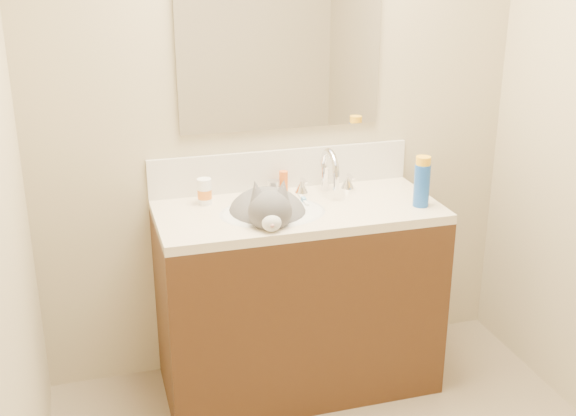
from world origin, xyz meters
TOP-DOWN VIEW (x-y plane):
  - room_shell at (0.00, 0.00)m, footprint 2.24×2.54m
  - vanity_cabinet at (0.00, 0.97)m, footprint 1.20×0.55m
  - counter_slab at (0.00, 0.97)m, footprint 1.20×0.55m
  - basin at (-0.12, 0.94)m, footprint 0.45×0.36m
  - faucet at (0.18, 1.11)m, footprint 0.28×0.20m
  - cat at (-0.14, 0.94)m, footprint 0.40×0.49m
  - backsplash at (0.00, 1.24)m, footprint 1.20×0.02m
  - mirror at (0.00, 1.24)m, footprint 0.90×0.02m
  - pill_bottle at (-0.37, 1.13)m, footprint 0.08×0.08m
  - pill_label at (-0.37, 1.13)m, footprint 0.08×0.08m
  - silver_jar at (-0.06, 1.16)m, footprint 0.06×0.06m
  - amber_bottle at (-0.01, 1.18)m, footprint 0.05×0.05m
  - toothbrush at (0.04, 1.04)m, footprint 0.02×0.13m
  - toothbrush_head at (0.04, 1.04)m, footprint 0.02×0.03m
  - spray_can at (0.50, 0.84)m, footprint 0.09×0.09m
  - spray_cap at (0.50, 0.84)m, footprint 0.08×0.08m

SIDE VIEW (x-z plane):
  - vanity_cabinet at x=0.00m, z-range 0.00..0.82m
  - basin at x=-0.12m, z-range 0.72..0.86m
  - counter_slab at x=0.00m, z-range 0.82..0.86m
  - cat at x=-0.14m, z-range 0.67..1.02m
  - toothbrush at x=0.04m, z-range 0.86..0.87m
  - toothbrush_head at x=0.04m, z-range 0.86..0.88m
  - silver_jar at x=-0.06m, z-range 0.86..0.92m
  - pill_label at x=-0.37m, z-range 0.89..0.93m
  - amber_bottle at x=-0.01m, z-range 0.86..0.96m
  - pill_bottle at x=-0.37m, z-range 0.86..0.97m
  - faucet at x=0.18m, z-range 0.84..1.05m
  - backsplash at x=0.00m, z-range 0.86..1.04m
  - spray_can at x=0.50m, z-range 0.86..1.04m
  - spray_cap at x=0.50m, z-range 1.04..1.08m
  - room_shell at x=0.00m, z-range 0.23..2.75m
  - mirror at x=0.00m, z-range 1.14..1.94m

